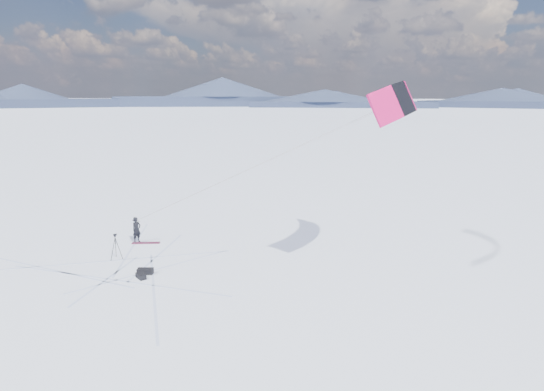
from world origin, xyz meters
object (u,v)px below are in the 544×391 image
at_px(snowboard, 146,243).
at_px(gear_bag_a, 145,271).
at_px(tripod, 116,243).
at_px(gear_bag_b, 141,276).
at_px(snowkiter, 137,242).

xyz_separation_m(snowboard, gear_bag_a, (3.01, -3.98, 0.13)).
distance_m(tripod, gear_bag_b, 3.49).
distance_m(snowkiter, gear_bag_a, 5.35).
bearing_deg(gear_bag_b, snowkiter, 158.49).
relative_size(snowboard, gear_bag_a, 1.96).
distance_m(snowboard, tripod, 2.98).
relative_size(tripod, gear_bag_a, 1.68).
relative_size(gear_bag_a, gear_bag_b, 1.22).
height_order(snowboard, tripod, tripod).
distance_m(snowkiter, tripod, 3.05).
distance_m(tripod, gear_bag_a, 3.12).
relative_size(tripod, gear_bag_b, 2.06).
bearing_deg(gear_bag_b, tripod, 178.63).
height_order(snowboard, gear_bag_b, gear_bag_b).
height_order(snowboard, gear_bag_a, gear_bag_a).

